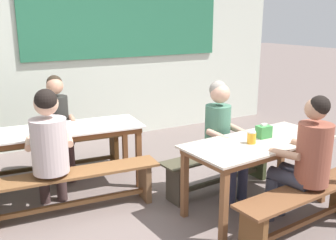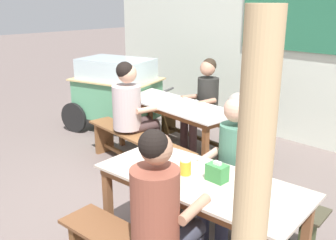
% 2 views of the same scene
% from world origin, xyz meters
% --- Properties ---
extents(ground_plane, '(40.00, 40.00, 0.00)m').
position_xyz_m(ground_plane, '(0.00, 0.00, 0.00)').
color(ground_plane, '#6B5C58').
extents(backdrop_wall, '(7.41, 0.23, 2.63)m').
position_xyz_m(backdrop_wall, '(0.03, 2.90, 1.39)').
color(backdrop_wall, silver).
rests_on(backdrop_wall, ground_plane).
extents(dining_table_far, '(1.84, 0.78, 0.75)m').
position_xyz_m(dining_table_far, '(-0.70, 1.16, 0.67)').
color(dining_table_far, silver).
rests_on(dining_table_far, ground_plane).
extents(dining_table_near, '(1.64, 0.83, 0.75)m').
position_xyz_m(dining_table_near, '(0.93, -0.25, 0.67)').
color(dining_table_near, beige).
rests_on(dining_table_near, ground_plane).
extents(bench_far_back, '(1.79, 0.43, 0.45)m').
position_xyz_m(bench_far_back, '(-0.66, 1.73, 0.31)').
color(bench_far_back, '#453119').
rests_on(bench_far_back, ground_plane).
extents(bench_far_front, '(1.79, 0.45, 0.45)m').
position_xyz_m(bench_far_front, '(-0.75, 0.58, 0.31)').
color(bench_far_front, brown).
rests_on(bench_far_front, ground_plane).
extents(bench_near_back, '(1.52, 0.42, 0.45)m').
position_xyz_m(bench_near_back, '(0.88, 0.32, 0.29)').
color(bench_near_back, '#403B2B').
rests_on(bench_near_back, ground_plane).
extents(bench_near_front, '(1.56, 0.44, 0.45)m').
position_xyz_m(bench_near_front, '(0.97, -0.83, 0.30)').
color(bench_near_front, brown).
rests_on(bench_near_front, ground_plane).
extents(person_left_back_turned, '(0.51, 0.59, 1.31)m').
position_xyz_m(person_left_back_turned, '(-0.94, 0.66, 0.75)').
color(person_left_back_turned, '#443130').
rests_on(person_left_back_turned, ground_plane).
extents(person_center_facing, '(0.43, 0.54, 1.27)m').
position_xyz_m(person_center_facing, '(-0.62, 1.65, 0.71)').
color(person_center_facing, '#4A3231').
rests_on(person_center_facing, ground_plane).
extents(person_right_near_table, '(0.43, 0.54, 1.28)m').
position_xyz_m(person_right_near_table, '(0.84, 0.25, 0.73)').
color(person_right_near_table, '#34374F').
rests_on(person_right_near_table, ground_plane).
extents(person_near_front, '(0.46, 0.57, 1.30)m').
position_xyz_m(person_near_front, '(1.03, -0.75, 0.73)').
color(person_near_front, '#343644').
rests_on(person_near_front, ground_plane).
extents(tissue_box, '(0.15, 0.10, 0.15)m').
position_xyz_m(tissue_box, '(1.03, -0.20, 0.82)').
color(tissue_box, '#3A8943').
rests_on(tissue_box, dining_table_near).
extents(condiment_jar, '(0.09, 0.09, 0.12)m').
position_xyz_m(condiment_jar, '(0.80, -0.28, 0.81)').
color(condiment_jar, gold).
rests_on(condiment_jar, dining_table_near).
extents(soup_bowl, '(0.12, 0.12, 0.05)m').
position_xyz_m(soup_bowl, '(-0.68, 1.18, 0.77)').
color(soup_bowl, silver).
rests_on(soup_bowl, dining_table_far).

